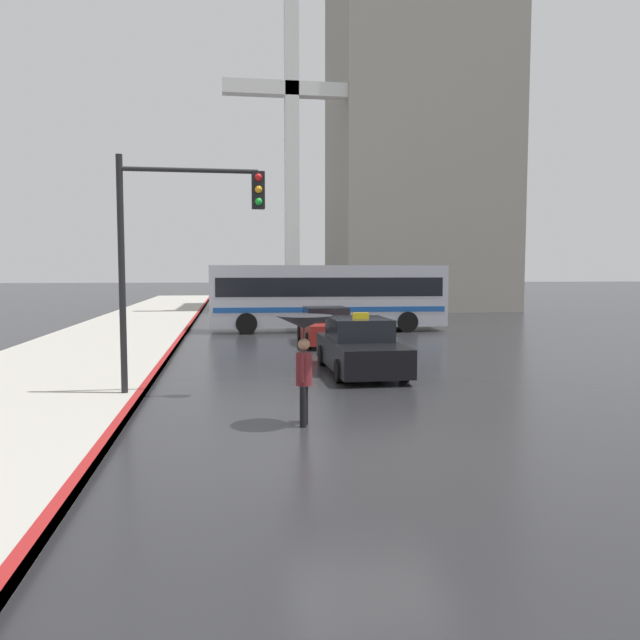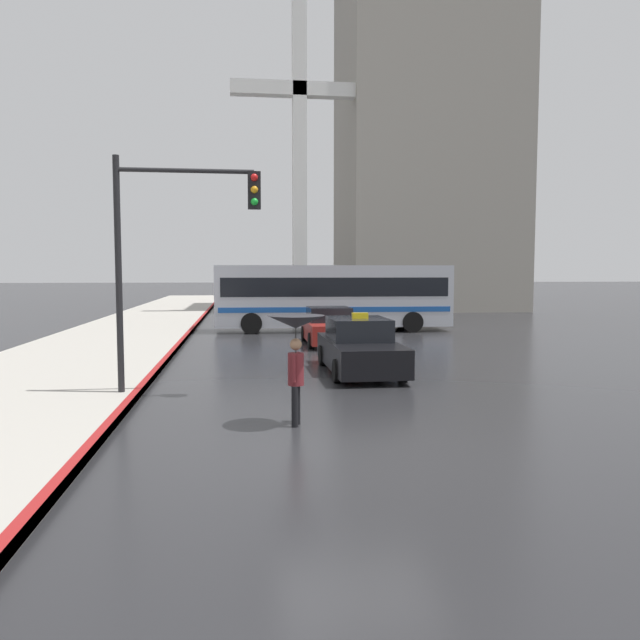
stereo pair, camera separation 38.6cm
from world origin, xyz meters
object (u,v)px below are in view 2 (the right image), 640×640
(pedestrian_with_umbrella, at_px, (296,336))
(taxi, at_px, (359,348))
(sedan_red, at_px, (329,327))
(monument_cross, at_px, (299,138))
(traffic_light, at_px, (177,232))
(city_bus, at_px, (333,295))

(pedestrian_with_umbrella, bearing_deg, taxi, -5.33)
(sedan_red, distance_m, monument_cross, 20.71)
(taxi, xyz_separation_m, sedan_red, (0.10, 6.74, -0.03))
(traffic_light, distance_m, monument_cross, 29.00)
(taxi, height_order, traffic_light, traffic_light)
(monument_cross, bearing_deg, traffic_light, -100.70)
(sedan_red, relative_size, monument_cross, 0.21)
(sedan_red, distance_m, city_bus, 5.59)
(pedestrian_with_umbrella, bearing_deg, traffic_light, 56.76)
(sedan_red, relative_size, city_bus, 0.38)
(traffic_light, xyz_separation_m, monument_cross, (5.18, 27.44, 7.83))
(pedestrian_with_umbrella, distance_m, traffic_light, 4.12)
(pedestrian_with_umbrella, bearing_deg, monument_cross, 10.73)
(sedan_red, height_order, monument_cross, monument_cross)
(city_bus, bearing_deg, taxi, 176.64)
(sedan_red, bearing_deg, monument_cross, -91.56)
(sedan_red, bearing_deg, taxi, 89.17)
(sedan_red, height_order, traffic_light, traffic_light)
(monument_cross, bearing_deg, taxi, -91.36)
(city_bus, relative_size, traffic_light, 2.08)
(city_bus, bearing_deg, pedestrian_with_umbrella, 171.03)
(pedestrian_with_umbrella, relative_size, monument_cross, 0.10)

